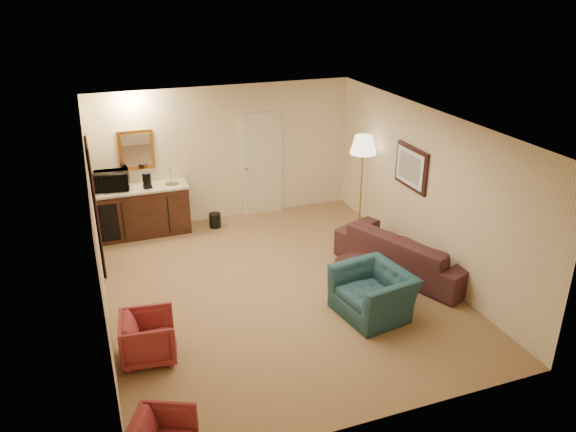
% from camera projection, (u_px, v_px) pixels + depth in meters
% --- Properties ---
extents(ground, '(6.00, 6.00, 0.00)m').
position_uv_depth(ground, '(278.00, 288.00, 8.65)').
color(ground, '#99794E').
rests_on(ground, ground).
extents(room_walls, '(5.02, 6.01, 2.61)m').
position_uv_depth(room_walls, '(254.00, 168.00, 8.61)').
color(room_walls, beige).
rests_on(room_walls, ground).
extents(wetbar_cabinet, '(1.64, 0.58, 0.92)m').
position_uv_depth(wetbar_cabinet, '(144.00, 211.00, 10.30)').
color(wetbar_cabinet, '#3A1F12').
rests_on(wetbar_cabinet, ground).
extents(sofa, '(1.54, 2.43, 0.92)m').
position_uv_depth(sofa, '(407.00, 245.00, 9.00)').
color(sofa, black).
rests_on(sofa, ground).
extents(teal_armchair, '(0.83, 1.13, 0.90)m').
position_uv_depth(teal_armchair, '(374.00, 286.00, 7.84)').
color(teal_armchair, '#1C4148').
rests_on(teal_armchair, ground).
extents(rose_chair_near, '(0.68, 0.71, 0.67)m').
position_uv_depth(rose_chair_near, '(148.00, 335.00, 6.96)').
color(rose_chair_near, maroon).
rests_on(rose_chair_near, ground).
extents(coffee_table, '(0.86, 0.70, 0.43)m').
position_uv_depth(coffee_table, '(357.00, 272.00, 8.69)').
color(coffee_table, '#321510').
rests_on(coffee_table, ground).
extents(floor_lamp, '(0.56, 0.56, 1.82)m').
position_uv_depth(floor_lamp, '(361.00, 183.00, 10.37)').
color(floor_lamp, '#B1863B').
rests_on(floor_lamp, ground).
extents(waste_bin, '(0.23, 0.23, 0.28)m').
position_uv_depth(waste_bin, '(215.00, 220.00, 10.70)').
color(waste_bin, black).
rests_on(waste_bin, ground).
extents(microwave, '(0.63, 0.40, 0.40)m').
position_uv_depth(microwave, '(111.00, 179.00, 9.94)').
color(microwave, black).
rests_on(microwave, wetbar_cabinet).
extents(coffee_maker, '(0.19, 0.19, 0.28)m').
position_uv_depth(coffee_maker, '(147.00, 180.00, 10.04)').
color(coffee_maker, black).
rests_on(coffee_maker, wetbar_cabinet).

